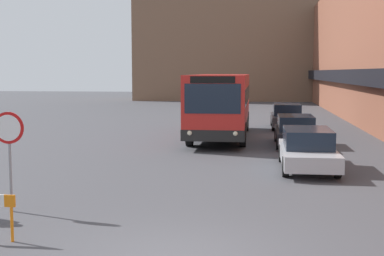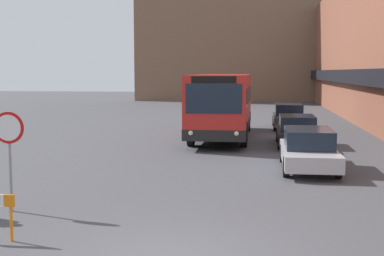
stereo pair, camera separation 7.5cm
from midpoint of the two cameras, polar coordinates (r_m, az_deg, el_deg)
name	(u,v)px [view 1 (the left image)]	position (r m, az deg, el deg)	size (l,w,h in m)	color
building_backdrop_far	(246,19)	(64.94, 5.79, 11.50)	(26.00, 8.00, 19.21)	brown
city_bus	(221,103)	(27.06, 3.05, 2.63)	(2.67, 10.50, 3.20)	red
parked_car_front	(307,149)	(18.78, 12.10, -2.18)	(1.82, 4.63, 1.39)	#B7B7BC
parked_car_middle	(296,130)	(24.68, 10.90, -0.25)	(1.79, 4.45, 1.37)	black
parked_car_back	(287,116)	(32.31, 10.00, 1.27)	(1.82, 4.60, 1.44)	#38383D
stop_sign	(9,139)	(13.38, -19.10, -1.16)	(0.76, 0.08, 2.40)	gray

